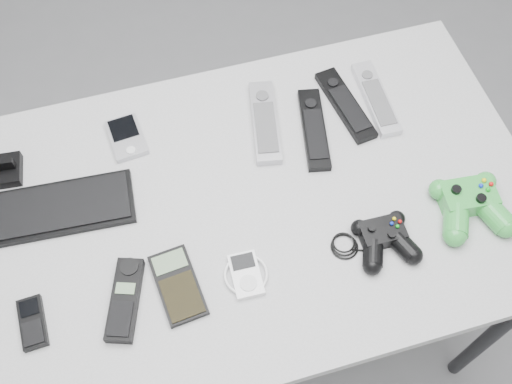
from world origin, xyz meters
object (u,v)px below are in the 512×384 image
object	(u,v)px
pda_keyboard	(61,208)
controller_green	(471,203)
cordless_handset	(125,300)
calculator	(178,285)
pda	(126,137)
remote_black_b	(345,104)
remote_silver_a	(265,122)
mp3_player	(246,275)
remote_black_a	(314,129)
mobile_phone	(32,323)
controller_black	(385,238)
desk	(262,214)
remote_silver_b	(376,98)

from	to	relation	value
pda_keyboard	controller_green	bearing A→B (deg)	-11.96
cordless_handset	calculator	world-z (taller)	cordless_handset
pda	remote_black_b	xyz separation A→B (m)	(0.50, -0.05, 0.00)
remote_silver_a	mp3_player	world-z (taller)	remote_silver_a
remote_black_a	remote_black_b	size ratio (longest dim) A/B	1.02
mobile_phone	controller_black	world-z (taller)	controller_black
mobile_phone	desk	bearing A→B (deg)	13.13
remote_black_b	controller_green	bearing A→B (deg)	-72.66
remote_black_b	calculator	world-z (taller)	remote_black_b
mobile_phone	cordless_handset	xyz separation A→B (m)	(0.17, -0.00, 0.00)
desk	mobile_phone	xyz separation A→B (m)	(-0.49, -0.14, 0.08)
mp3_player	controller_green	bearing A→B (deg)	4.25
remote_black_b	controller_black	xyz separation A→B (m)	(-0.05, -0.34, 0.01)
controller_green	remote_black_a	bearing A→B (deg)	136.82
mobile_phone	mp3_player	xyz separation A→B (m)	(0.41, -0.02, -0.00)
remote_black_b	calculator	distance (m)	0.56
pda	cordless_handset	bearing A→B (deg)	-105.76
desk	pda	distance (m)	0.34
calculator	pda	bearing A→B (deg)	89.64
pda	cordless_handset	size ratio (longest dim) A/B	0.69
remote_silver_a	pda	bearing A→B (deg)	-177.47
remote_silver_b	calculator	bearing A→B (deg)	-147.10
calculator	controller_green	size ratio (longest dim) A/B	0.92
controller_black	pda	bearing A→B (deg)	140.38
pda	calculator	xyz separation A→B (m)	(0.04, -0.37, -0.00)
pda	calculator	distance (m)	0.37
pda	remote_silver_b	bearing A→B (deg)	-10.64
remote_silver_a	remote_black_a	size ratio (longest dim) A/B	1.02
remote_silver_b	pda	bearing A→B (deg)	177.04
mobile_phone	mp3_player	distance (m)	0.41
desk	controller_black	world-z (taller)	controller_black
remote_silver_a	remote_black_b	bearing A→B (deg)	10.09
controller_black	desk	bearing A→B (deg)	142.69
cordless_handset	calculator	xyz separation A→B (m)	(0.10, 0.00, -0.01)
desk	controller_black	size ratio (longest dim) A/B	5.54
mobile_phone	cordless_handset	distance (m)	0.17
desk	pda_keyboard	world-z (taller)	pda_keyboard
desk	mobile_phone	distance (m)	0.51
calculator	controller_green	bearing A→B (deg)	-5.74
remote_silver_a	calculator	world-z (taller)	remote_silver_a
remote_silver_b	controller_green	distance (m)	0.33
desk	cordless_handset	size ratio (longest dim) A/B	7.14
controller_green	pda_keyboard	bearing A→B (deg)	169.56
desk	mobile_phone	size ratio (longest dim) A/B	11.52
remote_silver_a	mobile_phone	xyz separation A→B (m)	(-0.55, -0.32, -0.00)
pda_keyboard	remote_silver_a	size ratio (longest dim) A/B	1.35
desk	remote_black_b	size ratio (longest dim) A/B	5.48
pda_keyboard	mobile_phone	world-z (taller)	pda_keyboard
calculator	mp3_player	world-z (taller)	mp3_player
cordless_handset	controller_green	size ratio (longest dim) A/B	0.98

